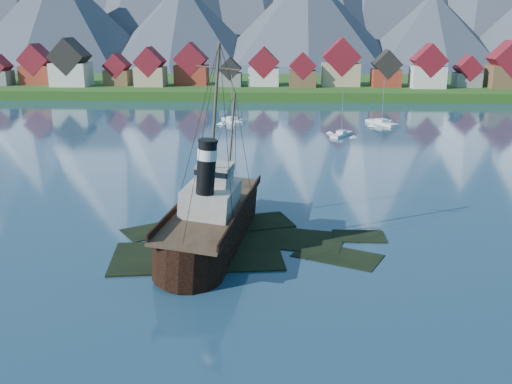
{
  "coord_description": "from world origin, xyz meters",
  "views": [
    {
      "loc": [
        6.21,
        -58.19,
        23.61
      ],
      "look_at": [
        2.86,
        6.0,
        5.0
      ],
      "focal_mm": 40.0,
      "sensor_mm": 36.0,
      "label": 1
    }
  ],
  "objects_px": {
    "tugboat_wreck": "(212,215)",
    "sailboat_e": "(382,123)",
    "sailboat_d": "(341,135)",
    "sailboat_c": "(232,122)"
  },
  "relations": [
    {
      "from": "sailboat_d",
      "to": "sailboat_c",
      "type": "bearing_deg",
      "value": 178.17
    },
    {
      "from": "sailboat_c",
      "to": "tugboat_wreck",
      "type": "bearing_deg",
      "value": -111.18
    },
    {
      "from": "sailboat_c",
      "to": "sailboat_d",
      "type": "relative_size",
      "value": 1.21
    },
    {
      "from": "sailboat_e",
      "to": "tugboat_wreck",
      "type": "bearing_deg",
      "value": -141.46
    },
    {
      "from": "tugboat_wreck",
      "to": "sailboat_c",
      "type": "height_order",
      "value": "tugboat_wreck"
    },
    {
      "from": "tugboat_wreck",
      "to": "sailboat_e",
      "type": "distance_m",
      "value": 89.0
    },
    {
      "from": "sailboat_e",
      "to": "sailboat_c",
      "type": "bearing_deg",
      "value": 148.74
    },
    {
      "from": "sailboat_e",
      "to": "sailboat_d",
      "type": "bearing_deg",
      "value": -155.31
    },
    {
      "from": "sailboat_c",
      "to": "sailboat_d",
      "type": "bearing_deg",
      "value": -58.08
    },
    {
      "from": "tugboat_wreck",
      "to": "sailboat_d",
      "type": "bearing_deg",
      "value": 78.46
    }
  ]
}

